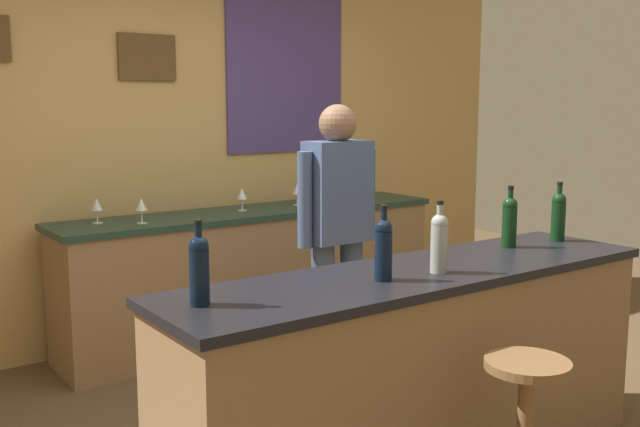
{
  "coord_description": "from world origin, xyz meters",
  "views": [
    {
      "loc": [
        -2.13,
        -2.62,
        1.63
      ],
      "look_at": [
        0.09,
        0.45,
        1.05
      ],
      "focal_mm": 40.95,
      "sensor_mm": 36.0,
      "label": 1
    }
  ],
  "objects_px": {
    "wine_glass_e": "(314,189)",
    "bar_stool": "(525,416)",
    "wine_glass_b": "(141,205)",
    "bartender": "(337,228)",
    "wine_bottle_d": "(510,220)",
    "wine_bottle_e": "(558,215)",
    "coffee_mug": "(368,191)",
    "wine_bottle_a": "(199,268)",
    "wine_bottle_b": "(384,247)",
    "wine_glass_d": "(297,190)",
    "wine_bottle_c": "(439,241)",
    "wine_glass_a": "(97,205)",
    "wine_glass_c": "(242,195)"
  },
  "relations": [
    {
      "from": "wine_bottle_b",
      "to": "wine_glass_c",
      "type": "distance_m",
      "value": 2.19
    },
    {
      "from": "wine_glass_e",
      "to": "bar_stool",
      "type": "bearing_deg",
      "value": -108.38
    },
    {
      "from": "wine_bottle_b",
      "to": "coffee_mug",
      "type": "bearing_deg",
      "value": 51.79
    },
    {
      "from": "wine_glass_a",
      "to": "coffee_mug",
      "type": "distance_m",
      "value": 2.12
    },
    {
      "from": "wine_bottle_c",
      "to": "wine_bottle_d",
      "type": "distance_m",
      "value": 0.7
    },
    {
      "from": "wine_glass_a",
      "to": "coffee_mug",
      "type": "bearing_deg",
      "value": -0.25
    },
    {
      "from": "wine_glass_a",
      "to": "wine_glass_b",
      "type": "distance_m",
      "value": 0.27
    },
    {
      "from": "wine_bottle_b",
      "to": "wine_bottle_c",
      "type": "relative_size",
      "value": 1.0
    },
    {
      "from": "wine_bottle_a",
      "to": "wine_glass_d",
      "type": "height_order",
      "value": "wine_bottle_a"
    },
    {
      "from": "bartender",
      "to": "wine_glass_c",
      "type": "relative_size",
      "value": 10.45
    },
    {
      "from": "wine_bottle_b",
      "to": "wine_glass_c",
      "type": "relative_size",
      "value": 1.97
    },
    {
      "from": "wine_bottle_e",
      "to": "wine_glass_a",
      "type": "height_order",
      "value": "wine_bottle_e"
    },
    {
      "from": "wine_bottle_a",
      "to": "wine_glass_c",
      "type": "bearing_deg",
      "value": 56.72
    },
    {
      "from": "wine_bottle_a",
      "to": "wine_bottle_d",
      "type": "distance_m",
      "value": 1.71
    },
    {
      "from": "bartender",
      "to": "wine_bottle_d",
      "type": "relative_size",
      "value": 5.29
    },
    {
      "from": "wine_glass_b",
      "to": "wine_bottle_e",
      "type": "bearing_deg",
      "value": -51.9
    },
    {
      "from": "wine_glass_d",
      "to": "wine_bottle_a",
      "type": "bearing_deg",
      "value": -131.33
    },
    {
      "from": "wine_bottle_b",
      "to": "coffee_mug",
      "type": "xyz_separation_m",
      "value": [
        1.7,
        2.17,
        -0.11
      ]
    },
    {
      "from": "bar_stool",
      "to": "wine_glass_d",
      "type": "xyz_separation_m",
      "value": [
        0.75,
        2.64,
        0.55
      ]
    },
    {
      "from": "wine_bottle_b",
      "to": "bartender",
      "type": "bearing_deg",
      "value": 61.99
    },
    {
      "from": "wine_glass_e",
      "to": "coffee_mug",
      "type": "bearing_deg",
      "value": 8.6
    },
    {
      "from": "bartender",
      "to": "wine_bottle_b",
      "type": "relative_size",
      "value": 5.29
    },
    {
      "from": "wine_bottle_e",
      "to": "wine_glass_b",
      "type": "relative_size",
      "value": 1.97
    },
    {
      "from": "wine_bottle_d",
      "to": "wine_glass_d",
      "type": "xyz_separation_m",
      "value": [
        0.07,
        1.97,
        -0.05
      ]
    },
    {
      "from": "wine_glass_c",
      "to": "coffee_mug",
      "type": "relative_size",
      "value": 1.24
    },
    {
      "from": "wine_bottle_c",
      "to": "wine_bottle_e",
      "type": "relative_size",
      "value": 1.0
    },
    {
      "from": "wine_glass_b",
      "to": "bartender",
      "type": "bearing_deg",
      "value": -53.13
    },
    {
      "from": "wine_glass_e",
      "to": "coffee_mug",
      "type": "relative_size",
      "value": 1.24
    },
    {
      "from": "bartender",
      "to": "wine_bottle_d",
      "type": "xyz_separation_m",
      "value": [
        0.4,
        -0.87,
        0.12
      ]
    },
    {
      "from": "bartender",
      "to": "wine_bottle_e",
      "type": "relative_size",
      "value": 5.29
    },
    {
      "from": "wine_bottle_c",
      "to": "wine_bottle_e",
      "type": "bearing_deg",
      "value": 8.59
    },
    {
      "from": "bartender",
      "to": "wine_bottle_d",
      "type": "distance_m",
      "value": 0.97
    },
    {
      "from": "wine_bottle_b",
      "to": "wine_glass_e",
      "type": "relative_size",
      "value": 1.97
    },
    {
      "from": "wine_glass_d",
      "to": "bar_stool",
      "type": "bearing_deg",
      "value": -105.84
    },
    {
      "from": "wine_bottle_a",
      "to": "coffee_mug",
      "type": "relative_size",
      "value": 2.45
    },
    {
      "from": "wine_bottle_d",
      "to": "wine_glass_a",
      "type": "relative_size",
      "value": 1.97
    },
    {
      "from": "bartender",
      "to": "wine_bottle_b",
      "type": "height_order",
      "value": "bartender"
    },
    {
      "from": "coffee_mug",
      "to": "wine_bottle_a",
      "type": "bearing_deg",
      "value": -140.07
    },
    {
      "from": "bar_stool",
      "to": "bartender",
      "type": "bearing_deg",
      "value": 79.77
    },
    {
      "from": "wine_bottle_c",
      "to": "wine_glass_b",
      "type": "height_order",
      "value": "wine_bottle_c"
    },
    {
      "from": "bar_stool",
      "to": "wine_bottle_c",
      "type": "xyz_separation_m",
      "value": [
        0.01,
        0.48,
        0.6
      ]
    },
    {
      "from": "wine_bottle_a",
      "to": "wine_bottle_e",
      "type": "bearing_deg",
      "value": 0.54
    },
    {
      "from": "wine_glass_a",
      "to": "wine_bottle_c",
      "type": "bearing_deg",
      "value": -72.57
    },
    {
      "from": "wine_glass_d",
      "to": "wine_glass_a",
      "type": "bearing_deg",
      "value": 177.87
    },
    {
      "from": "wine_bottle_b",
      "to": "wine_glass_a",
      "type": "xyz_separation_m",
      "value": [
        -0.42,
        2.17,
        -0.05
      ]
    },
    {
      "from": "bar_stool",
      "to": "wine_bottle_a",
      "type": "xyz_separation_m",
      "value": [
        -1.03,
        0.62,
        0.6
      ]
    },
    {
      "from": "wine_bottle_e",
      "to": "wine_glass_d",
      "type": "xyz_separation_m",
      "value": [
        -0.27,
        2.0,
        -0.05
      ]
    },
    {
      "from": "wine_glass_a",
      "to": "wine_glass_c",
      "type": "relative_size",
      "value": 1.0
    },
    {
      "from": "wine_bottle_d",
      "to": "wine_glass_b",
      "type": "height_order",
      "value": "wine_bottle_d"
    },
    {
      "from": "bar_stool",
      "to": "coffee_mug",
      "type": "relative_size",
      "value": 5.44
    }
  ]
}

